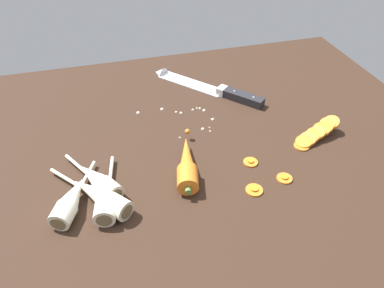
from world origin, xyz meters
The scene contains 12 objects.
ground_plane centered at (0.00, 0.00, -2.00)cm, with size 120.00×90.00×4.00cm, color #332116.
chefs_knife centered at (10.09, 22.52, 0.65)cm, with size 25.39×28.35×4.18cm.
whole_carrot centered at (-2.86, -8.47, 2.10)cm, with size 7.45×19.01×4.20cm.
parsnip_front centered at (-20.77, -12.74, 1.98)cm, with size 15.17×17.51×4.00cm.
parsnip_mid_left centered at (-25.97, -12.42, 1.98)cm, with size 9.22×16.56×4.00cm.
parsnip_mid_right centered at (-19.49, -13.15, 1.98)cm, with size 5.89×17.88×4.00cm.
parsnip_back centered at (-20.78, -8.52, 1.98)cm, with size 10.94×16.44×4.00cm.
carrot_slice_stack centered at (28.44, -5.72, 1.45)cm, with size 12.73×7.06×4.30cm.
carrot_slice_stray_near centered at (8.41, -17.43, 0.36)cm, with size 3.42×3.42×0.70cm.
carrot_slice_stray_mid centered at (15.58, -16.04, 0.36)cm, with size 3.17×3.17×0.70cm.
carrot_slice_stray_far centered at (10.83, -9.65, 0.36)cm, with size 3.08×3.08×0.70cm.
mince_crumbs centered at (1.23, 11.26, 0.38)cm, with size 18.08×13.18×0.89cm.
Camera 1 is at (-16.72, -62.75, 53.11)cm, focal length 34.67 mm.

